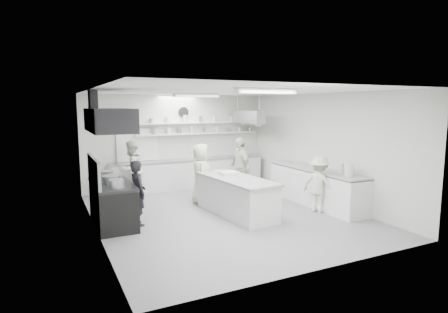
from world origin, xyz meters
name	(u,v)px	position (x,y,z in m)	size (l,w,h in m)	color
floor	(225,215)	(0.00, 0.00, -0.01)	(6.00, 7.00, 0.02)	gray
ceiling	(225,91)	(0.00, 0.00, 3.01)	(6.00, 7.00, 0.02)	white
wall_back	(177,142)	(0.00, 3.50, 1.50)	(6.00, 0.04, 3.00)	beige
wall_front	(322,180)	(0.00, -3.50, 1.50)	(6.00, 0.04, 3.00)	beige
wall_left	(94,162)	(-3.00, 0.00, 1.50)	(0.04, 7.00, 3.00)	beige
wall_right	(322,148)	(3.00, 0.00, 1.50)	(0.04, 7.00, 3.00)	beige
stove	(113,205)	(-2.60, 0.40, 0.45)	(0.80, 1.80, 0.90)	black
exhaust_hood	(109,120)	(-2.60, 0.40, 2.35)	(0.85, 2.00, 0.50)	#242427
back_counter	(190,174)	(0.30, 3.20, 0.46)	(5.00, 0.60, 0.92)	white
shelf_lower	(199,133)	(0.70, 3.37, 1.75)	(4.20, 0.26, 0.04)	white
shelf_upper	(199,123)	(0.70, 3.37, 2.10)	(4.20, 0.26, 0.04)	white
pass_through_window	(138,145)	(-1.30, 3.48, 1.45)	(1.30, 0.04, 1.00)	black
wall_clock	(183,112)	(0.20, 3.46, 2.45)	(0.32, 0.32, 0.05)	white
right_counter	(316,187)	(2.65, -0.20, 0.47)	(0.74, 3.30, 0.94)	white
pot_rack	(248,117)	(2.00, 2.40, 2.30)	(0.30, 1.60, 0.40)	#9B9EA1
light_fixture_front	(265,91)	(0.00, -1.80, 2.94)	(1.30, 0.25, 0.10)	white
light_fixture_rear	(196,95)	(0.00, 1.80, 2.94)	(1.30, 0.25, 0.10)	white
prep_island	(236,197)	(0.26, -0.12, 0.44)	(0.88, 2.36, 0.87)	white
stove_pot	(112,180)	(-2.60, 0.33, 1.02)	(0.42, 0.42, 0.22)	#9B9EA1
cook_stove	(138,193)	(-2.09, 0.12, 0.73)	(0.53, 0.35, 1.46)	black
cook_back	(131,169)	(-1.68, 2.74, 0.83)	(0.81, 0.63, 1.66)	beige
cook_island_left	(201,174)	(-0.11, 1.24, 0.82)	(0.80, 0.52, 1.64)	beige
cook_island_right	(240,168)	(1.18, 1.38, 0.88)	(1.03, 0.43, 1.75)	beige
cook_right	(319,184)	(2.22, -0.85, 0.71)	(0.92, 0.53, 1.42)	beige
bowl_island_a	(239,177)	(0.43, 0.05, 0.90)	(0.24, 0.24, 0.06)	#9B9EA1
bowl_island_b	(256,182)	(0.49, -0.67, 0.90)	(0.19, 0.19, 0.06)	white
bowl_right	(343,175)	(2.71, -1.15, 0.97)	(0.23, 0.23, 0.06)	white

